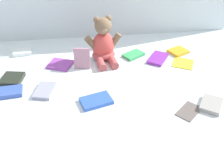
{
  "coord_description": "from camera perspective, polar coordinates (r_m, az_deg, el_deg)",
  "views": [
    {
      "loc": [
        -0.11,
        -0.98,
        0.69
      ],
      "look_at": [
        -0.0,
        -0.1,
        0.1
      ],
      "focal_mm": 42.06,
      "sensor_mm": 36.0,
      "label": 1
    }
  ],
  "objects": [
    {
      "name": "book_case_0",
      "position": [
        1.47,
        14.19,
        4.89
      ],
      "size": [
        0.12,
        0.12,
        0.02
      ],
      "primitive_type": "cube",
      "rotation": [
        0.0,
        0.0,
        5.17
      ],
      "color": "gold",
      "rests_on": "ground_plane"
    },
    {
      "name": "ground_plane",
      "position": [
        1.21,
        -0.45,
        -1.33
      ],
      "size": [
        3.2,
        3.2,
        0.0
      ],
      "primitive_type": "plane",
      "color": "silver"
    },
    {
      "name": "book_case_5",
      "position": [
        1.13,
        20.75,
        -6.12
      ],
      "size": [
        0.12,
        0.13,
        0.02
      ],
      "primitive_type": "cube",
      "rotation": [
        0.0,
        0.0,
        5.68
      ],
      "color": "gray",
      "rests_on": "ground_plane"
    },
    {
      "name": "book_case_13",
      "position": [
        1.34,
        -11.18,
        2.16
      ],
      "size": [
        0.14,
        0.13,
        0.01
      ],
      "primitive_type": "cube",
      "rotation": [
        0.0,
        0.0,
        4.32
      ],
      "color": "purple",
      "rests_on": "ground_plane"
    },
    {
      "name": "teddy_bear",
      "position": [
        1.33,
        -1.85,
        6.55
      ],
      "size": [
        0.19,
        0.18,
        0.23
      ],
      "rotation": [
        0.0,
        0.0,
        0.13
      ],
      "color": "#D84C47",
      "rests_on": "ground_plane"
    },
    {
      "name": "book_case_4",
      "position": [
        1.5,
        -18.84,
        4.71
      ],
      "size": [
        0.1,
        0.08,
        0.02
      ],
      "primitive_type": "cube",
      "rotation": [
        0.0,
        0.0,
        1.66
      ],
      "color": "white",
      "rests_on": "ground_plane"
    },
    {
      "name": "book_case_9",
      "position": [
        1.4,
        4.69,
        4.27
      ],
      "size": [
        0.13,
        0.12,
        0.01
      ],
      "primitive_type": "cube",
      "rotation": [
        0.0,
        0.0,
        5.27
      ],
      "color": "#39A35C",
      "rests_on": "ground_plane"
    },
    {
      "name": "book_case_7",
      "position": [
        1.29,
        -20.88,
        -0.91
      ],
      "size": [
        0.11,
        0.11,
        0.02
      ],
      "primitive_type": "cube",
      "rotation": [
        0.0,
        0.0,
        6.11
      ],
      "color": "black",
      "rests_on": "ground_plane"
    },
    {
      "name": "book_case_10",
      "position": [
        1.21,
        -21.86,
        -3.63
      ],
      "size": [
        0.13,
        0.08,
        0.02
      ],
      "primitive_type": "cube",
      "rotation": [
        0.0,
        0.0,
        4.81
      ],
      "color": "#3654B1",
      "rests_on": "ground_plane"
    },
    {
      "name": "book_case_8",
      "position": [
        1.17,
        -14.42,
        -3.39
      ],
      "size": [
        0.1,
        0.13,
        0.02
      ],
      "primitive_type": "cube",
      "rotation": [
        0.0,
        0.0,
        6.06
      ],
      "color": "#8F92AA",
      "rests_on": "ground_plane"
    },
    {
      "name": "book_case_6",
      "position": [
        1.39,
        9.94,
        3.47
      ],
      "size": [
        0.14,
        0.15,
        0.01
      ],
      "primitive_type": "cube",
      "rotation": [
        0.0,
        0.0,
        2.55
      ],
      "color": "purple",
      "rests_on": "ground_plane"
    },
    {
      "name": "book_case_2",
      "position": [
        1.28,
        -6.56,
        3.45
      ],
      "size": [
        0.08,
        0.03,
        0.11
      ],
      "primitive_type": "cube",
      "rotation": [
        -0.1,
        0.0,
        -0.18
      ],
      "color": "#B57B91",
      "rests_on": "ground_plane"
    },
    {
      "name": "book_case_3",
      "position": [
        1.08,
        16.4,
        -7.58
      ],
      "size": [
        0.12,
        0.12,
        0.01
      ],
      "primitive_type": "cube",
      "rotation": [
        0.0,
        0.0,
        2.3
      ],
      "color": "#605651",
      "rests_on": "ground_plane"
    },
    {
      "name": "book_case_12",
      "position": [
        1.38,
        15.21,
        2.45
      ],
      "size": [
        0.14,
        0.14,
        0.01
      ],
      "primitive_type": "cube",
      "rotation": [
        0.0,
        0.0,
        5.81
      ],
      "color": "gold",
      "rests_on": "ground_plane"
    },
    {
      "name": "book_case_11",
      "position": [
        1.08,
        -3.45,
        -5.73
      ],
      "size": [
        0.14,
        0.11,
        0.02
      ],
      "primitive_type": "cube",
      "rotation": [
        0.0,
        0.0,
        5.0
      ],
      "color": "blue",
      "rests_on": "ground_plane"
    }
  ]
}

